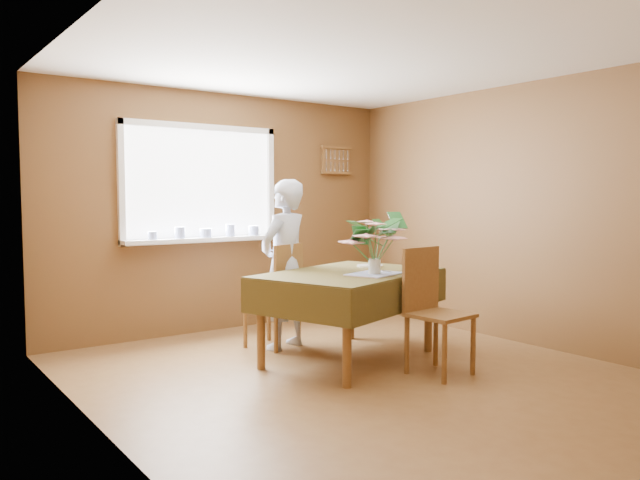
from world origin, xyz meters
TOP-DOWN VIEW (x-y plane):
  - floor at (0.00, 0.00)m, footprint 4.50×4.50m
  - ceiling at (0.00, 0.00)m, footprint 4.50×4.50m
  - wall_back at (0.00, 2.25)m, footprint 4.00×0.00m
  - wall_left at (-2.00, 0.00)m, footprint 0.00×4.50m
  - wall_right at (2.00, 0.00)m, footprint 0.00×4.50m
  - window_assembly at (-0.29, 2.20)m, footprint 1.72×0.20m
  - spoon_rack at (1.45, 2.22)m, footprint 0.44×0.05m
  - dining_table at (0.25, 0.46)m, footprint 1.84×1.51m
  - chair_far at (-0.01, 1.18)m, footprint 0.54×0.54m
  - chair_near at (0.55, -0.22)m, footprint 0.47×0.47m
  - seated_woman at (0.03, 1.15)m, footprint 0.67×0.55m
  - flower_bouquet at (0.32, 0.21)m, footprint 0.53×0.53m
  - side_plate at (0.67, 0.68)m, footprint 0.25×0.25m
  - table_knife at (0.50, 0.29)m, footprint 0.04×0.22m

SIDE VIEW (x-z plane):
  - floor at x=0.00m, z-range 0.00..0.00m
  - chair_far at x=-0.01m, z-range 0.04..1.02m
  - chair_near at x=0.55m, z-range 0.04..1.05m
  - dining_table at x=0.25m, z-range 0.29..1.06m
  - side_plate at x=0.67m, z-range 0.77..0.78m
  - table_knife at x=0.50m, z-range 0.77..0.78m
  - seated_woman at x=0.03m, z-range 0.00..1.58m
  - flower_bouquet at x=0.32m, z-range 0.84..1.29m
  - wall_back at x=0.00m, z-range -0.75..3.25m
  - wall_left at x=-2.00m, z-range -1.00..3.50m
  - wall_right at x=2.00m, z-range -1.00..3.50m
  - window_assembly at x=-0.29m, z-range 0.74..1.96m
  - spoon_rack at x=1.45m, z-range 1.69..2.02m
  - ceiling at x=0.00m, z-range 2.50..2.50m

